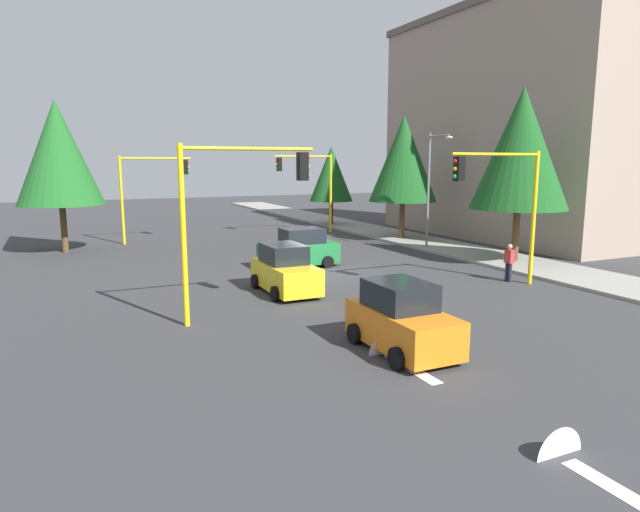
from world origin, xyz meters
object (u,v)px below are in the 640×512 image
Objects in this scene: pedestrian_crossing at (509,262)px; car_yellow at (285,271)px; traffic_signal_far_right at (150,182)px; traffic_signal_far_left at (309,178)px; car_green at (299,249)px; tree_roadside_near at (521,149)px; traffic_signal_near_right at (236,197)px; street_lamp_curbside at (433,178)px; tree_opposite_side at (58,153)px; tree_roadside_mid at (403,159)px; traffic_signal_near_left at (503,192)px; tree_roadside_far at (331,174)px; car_orange at (402,320)px.

car_yellow is at bearing -103.43° from pedestrian_crossing.
traffic_signal_far_right reaches higher than car_yellow.
car_green is (12.00, -5.87, -3.24)m from traffic_signal_far_left.
tree_roadside_near is (16.00, 4.78, 1.83)m from traffic_signal_far_left.
traffic_signal_near_right is 16.81m from tree_roadside_near.
tree_opposite_side is at bearing -112.55° from street_lamp_curbside.
car_green is 10.16m from pedestrian_crossing.
tree_opposite_side is (2.00, -16.72, 1.68)m from traffic_signal_far_left.
tree_roadside_mid reaches higher than pedestrian_crossing.
traffic_signal_near_left is 10.23m from street_lamp_curbside.
tree_roadside_near reaches higher than street_lamp_curbside.
traffic_signal_near_right is 0.89× the size of tree_roadside_far.
car_green is 1.07× the size of car_orange.
car_yellow is (-3.06, 2.87, -3.25)m from traffic_signal_near_right.
car_orange is (14.57, -11.67, -3.45)m from street_lamp_curbside.
traffic_signal_far_right is 17.46m from car_yellow.
traffic_signal_near_left is at bearing -8.97° from tree_roadside_far.
traffic_signal_far_right is 15.72m from tree_roadside_far.
street_lamp_curbside is (10.39, 14.90, 0.32)m from traffic_signal_far_right.
traffic_signal_far_right is at bearing -134.65° from tree_roadside_near.
street_lamp_curbside is at bearing 67.45° from tree_opposite_side.
traffic_signal_far_left is 0.84× the size of street_lamp_curbside.
car_yellow is 2.33× the size of pedestrian_crossing.
tree_roadside_far reaches higher than traffic_signal_near_right.
traffic_signal_far_left is 7.49m from tree_roadside_mid.
tree_opposite_side is (2.00, -5.30, 1.79)m from traffic_signal_far_right.
tree_roadside_far is (-24.00, 3.79, 0.24)m from traffic_signal_near_left.
pedestrian_crossing is (23.28, -2.55, -3.40)m from tree_roadside_far.
traffic_signal_near_left is 10.41m from car_green.
car_orange is at bearing 2.78° from car_yellow.
tree_roadside_far is 1.67× the size of car_green.
car_green reaches higher than pedestrian_crossing.
tree_opposite_side reaches higher than car_orange.
traffic_signal_far_left is at bearing -144.53° from tree_roadside_mid.
traffic_signal_far_left is 1.48× the size of car_green.
tree_opposite_side reaches higher than traffic_signal_near_left.
tree_roadside_mid is at bearing 130.39° from car_yellow.
street_lamp_curbside is (-9.61, 14.93, 0.20)m from traffic_signal_near_right.
tree_roadside_near is (20.00, 1.00, 1.66)m from tree_roadside_far.
traffic_signal_near_left is 1.46× the size of car_yellow.
street_lamp_curbside is at bearing 118.51° from car_yellow.
tree_roadside_mid is 2.12× the size of car_yellow.
car_yellow is (16.94, 2.84, -3.13)m from traffic_signal_far_right.
traffic_signal_near_right is 17.75m from street_lamp_curbside.
traffic_signal_far_left is 16.93m from tree_opposite_side.
tree_roadside_far reaches higher than pedestrian_crossing.
tree_roadside_near is (-4.00, 16.23, 1.82)m from traffic_signal_near_right.
traffic_signal_far_right is 16.87m from tree_roadside_mid.
traffic_signal_far_left is at bearing 150.20° from traffic_signal_near_right.
tree_roadside_mid is 23.16m from car_orange.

